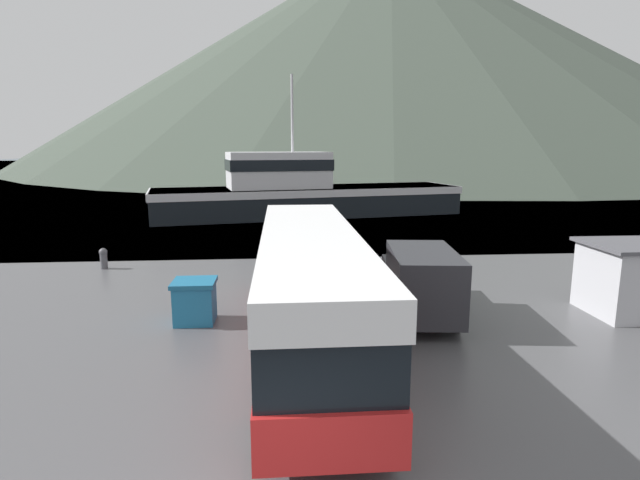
{
  "coord_description": "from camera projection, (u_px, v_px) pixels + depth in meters",
  "views": [
    {
      "loc": [
        0.18,
        -4.96,
        5.6
      ],
      "look_at": [
        1.67,
        14.05,
        2.0
      ],
      "focal_mm": 28.0,
      "sensor_mm": 36.0,
      "label": 1
    }
  ],
  "objects": [
    {
      "name": "water_surface",
      "position": [
        280.0,
        166.0,
        142.79
      ],
      "size": [
        240.0,
        240.0,
        0.0
      ],
      "primitive_type": "plane",
      "color": "#3D5160",
      "rests_on": "ground"
    },
    {
      "name": "hill_backdrop",
      "position": [
        388.0,
        56.0,
        141.47
      ],
      "size": [
        195.17,
        195.17,
        61.2
      ],
      "primitive_type": "cone",
      "color": "#3D473D",
      "rests_on": "ground"
    },
    {
      "name": "tour_bus",
      "position": [
        310.0,
        283.0,
        13.79
      ],
      "size": [
        2.56,
        12.53,
        3.32
      ],
      "rotation": [
        0.0,
        0.0,
        -0.0
      ],
      "color": "red",
      "rests_on": "ground"
    },
    {
      "name": "delivery_van",
      "position": [
        420.0,
        280.0,
        16.52
      ],
      "size": [
        2.61,
        5.7,
        2.32
      ],
      "rotation": [
        0.0,
        0.0,
        -0.11
      ],
      "color": "#2D2D33",
      "rests_on": "ground"
    },
    {
      "name": "fishing_boat",
      "position": [
        302.0,
        192.0,
        40.63
      ],
      "size": [
        25.6,
        10.82,
        11.1
      ],
      "rotation": [
        0.0,
        0.0,
        4.92
      ],
      "color": "black",
      "rests_on": "water_surface"
    },
    {
      "name": "storage_bin",
      "position": [
        195.0,
        301.0,
        16.01
      ],
      "size": [
        1.35,
        1.29,
        1.38
      ],
      "color": "teal",
      "rests_on": "ground"
    },
    {
      "name": "dock_kiosk",
      "position": [
        638.0,
        278.0,
        16.71
      ],
      "size": [
        3.41,
        2.73,
        2.44
      ],
      "color": "#B2B2B7",
      "rests_on": "ground"
    },
    {
      "name": "small_boat",
      "position": [
        296.0,
        197.0,
        51.92
      ],
      "size": [
        5.4,
        2.06,
        0.78
      ],
      "rotation": [
        0.0,
        0.0,
        4.7
      ],
      "color": "maroon",
      "rests_on": "water_surface"
    },
    {
      "name": "mooring_bollard",
      "position": [
        104.0,
        258.0,
        23.03
      ],
      "size": [
        0.37,
        0.37,
        0.97
      ],
      "color": "#4C4C51",
      "rests_on": "ground"
    }
  ]
}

